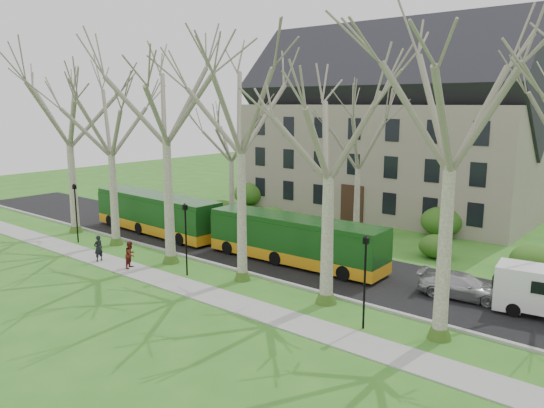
{
  "coord_description": "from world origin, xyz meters",
  "views": [
    {
      "loc": [
        17.22,
        -21.25,
        10.17
      ],
      "look_at": [
        -2.69,
        3.0,
        4.16
      ],
      "focal_mm": 35.0,
      "sensor_mm": 36.0,
      "label": 1
    }
  ],
  "objects_px": {
    "sedan": "(462,286)",
    "bus_lead": "(156,213)",
    "pedestrian_a": "(98,248)",
    "bus_follow": "(295,239)",
    "pedestrian_b": "(131,255)"
  },
  "relations": [
    {
      "from": "bus_follow",
      "to": "sedan",
      "type": "xyz_separation_m",
      "value": [
        10.57,
        0.6,
        -0.89
      ]
    },
    {
      "from": "bus_lead",
      "to": "pedestrian_a",
      "type": "xyz_separation_m",
      "value": [
        3.17,
        -7.26,
        -0.72
      ]
    },
    {
      "from": "bus_lead",
      "to": "bus_follow",
      "type": "relative_size",
      "value": 1.03
    },
    {
      "from": "bus_follow",
      "to": "sedan",
      "type": "bearing_deg",
      "value": 1.46
    },
    {
      "from": "sedan",
      "to": "pedestrian_a",
      "type": "relative_size",
      "value": 2.64
    },
    {
      "from": "sedan",
      "to": "pedestrian_b",
      "type": "xyz_separation_m",
      "value": [
        -17.81,
        -7.91,
        0.19
      ]
    },
    {
      "from": "pedestrian_b",
      "to": "bus_lead",
      "type": "bearing_deg",
      "value": 16.78
    },
    {
      "from": "bus_follow",
      "to": "pedestrian_a",
      "type": "bearing_deg",
      "value": -144.1
    },
    {
      "from": "bus_follow",
      "to": "pedestrian_b",
      "type": "relative_size",
      "value": 7.28
    },
    {
      "from": "pedestrian_a",
      "to": "pedestrian_b",
      "type": "bearing_deg",
      "value": 96.73
    },
    {
      "from": "bus_lead",
      "to": "bus_follow",
      "type": "xyz_separation_m",
      "value": [
        13.21,
        0.5,
        -0.04
      ]
    },
    {
      "from": "bus_follow",
      "to": "pedestrian_b",
      "type": "xyz_separation_m",
      "value": [
        -7.23,
        -7.31,
        -0.69
      ]
    },
    {
      "from": "sedan",
      "to": "pedestrian_a",
      "type": "height_order",
      "value": "pedestrian_a"
    },
    {
      "from": "bus_lead",
      "to": "sedan",
      "type": "relative_size",
      "value": 2.81
    },
    {
      "from": "sedan",
      "to": "bus_lead",
      "type": "bearing_deg",
      "value": 84.43
    }
  ]
}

